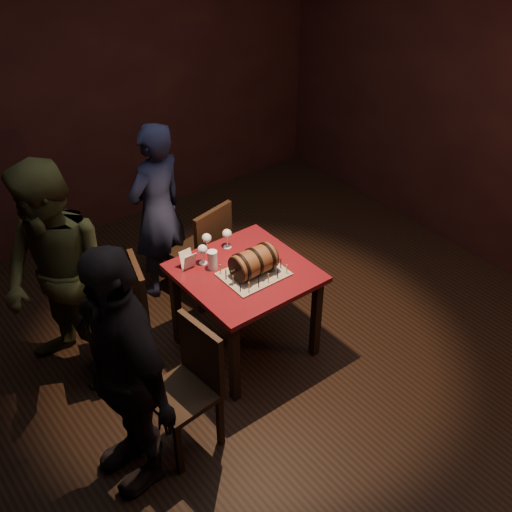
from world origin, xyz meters
The scene contains 16 objects.
room_shell centered at (0.00, 0.00, 1.40)m, with size 5.04×5.04×2.80m.
pub_table centered at (0.00, 0.18, 0.64)m, with size 0.90×0.90×0.75m.
cake_board centered at (0.02, 0.10, 0.76)m, with size 0.45×0.35×0.01m, color gray.
barrel_cake centered at (0.02, 0.10, 0.86)m, with size 0.37×0.21×0.21m.
birthday_candles centered at (0.02, 0.10, 0.80)m, with size 0.40×0.30×0.09m.
wine_glass_left centered at (-0.19, 0.44, 0.87)m, with size 0.07×0.07×0.16m.
wine_glass_mid centered at (-0.08, 0.54, 0.87)m, with size 0.07×0.07×0.16m.
wine_glass_right centered at (0.07, 0.50, 0.87)m, with size 0.07×0.07×0.16m.
pint_of_ale centered at (-0.17, 0.34, 0.82)m, with size 0.07×0.07×0.15m.
menu_card centered at (-0.30, 0.46, 0.81)m, with size 0.10×0.05×0.13m, color white, non-canonical shape.
chair_back centered at (0.11, 0.87, 0.52)m, with size 0.48×0.48×0.93m.
chair_left_rear centered at (-0.79, 0.53, 0.52)m, with size 0.50×0.50×0.93m.
chair_left_front centered at (-0.79, -0.30, 0.52)m, with size 0.43×0.43×0.93m.
person_back centered at (-0.10, 1.24, 0.78)m, with size 0.57×0.37×1.55m, color #1B1D36.
person_left_rear centered at (-1.17, 0.72, 0.87)m, with size 0.85×0.66×1.74m, color #424321.
person_left_front centered at (-1.22, -0.29, 0.86)m, with size 1.01×0.42×1.73m, color black.
Camera 1 is at (-2.22, -2.83, 3.52)m, focal length 45.00 mm.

